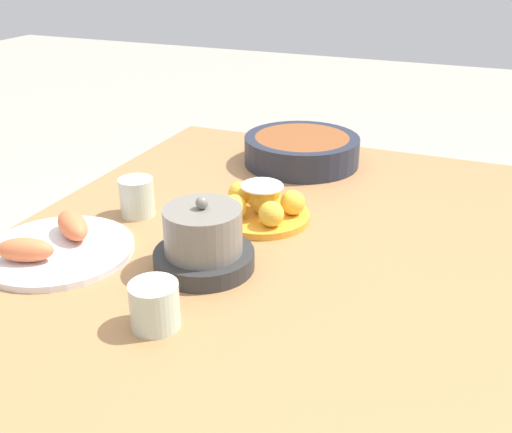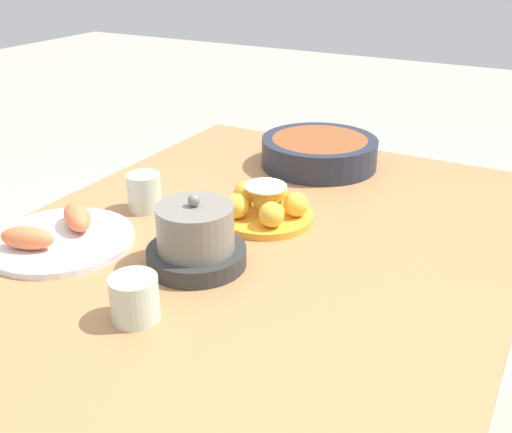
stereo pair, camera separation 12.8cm
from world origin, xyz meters
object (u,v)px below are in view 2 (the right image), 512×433
Objects in this scene: warming_pot at (196,239)px; dining_table at (246,280)px; seafood_platter at (59,236)px; cup_near at (135,298)px; cake_plate at (265,206)px; cup_far at (144,192)px; serving_bowl at (319,151)px.

dining_table is at bearing -26.01° from warming_pot.
cup_near is (-0.14, -0.32, 0.02)m from seafood_platter.
dining_table is at bearing -64.64° from seafood_platter.
cake_plate is at bearing 11.84° from dining_table.
cake_plate is 1.11× the size of warming_pot.
cake_plate is 0.25m from warming_pot.
cup_far is (0.05, 0.30, 0.12)m from dining_table.
seafood_platter is at bearing 66.22° from cup_near.
dining_table is 4.80× the size of seafood_platter.
warming_pot reaches higher than cake_plate.
serving_bowl is 1.64× the size of warming_pot.
warming_pot is (-0.16, -0.25, 0.01)m from cup_far.
cup_near is at bearing -176.36° from warming_pot.
serving_bowl is at bearing -27.05° from cup_far.
warming_pot is (0.06, -0.30, 0.04)m from seafood_platter.
warming_pot is (-0.10, 0.05, 0.13)m from dining_table.
cake_plate is at bearing -72.29° from cup_far.
dining_table is at bearing -7.08° from cup_near.
cup_far is at bearing 36.20° from cup_near.
seafood_platter is at bearing 157.18° from serving_bowl.
cake_plate is 0.38m from serving_bowl.
warming_pot reaches higher than cup_far.
warming_pot is at bearing 153.99° from dining_table.
serving_bowl is 3.62× the size of cup_far.
dining_table is 7.48× the size of warming_pot.
serving_bowl reaches higher than seafood_platter.
seafood_platter is 1.56× the size of warming_pot.
cake_plate is 0.71× the size of seafood_platter.
dining_table is at bearing -100.20° from cup_far.
cake_plate is 0.45m from seafood_platter.
serving_bowl is 0.83m from cup_near.
cup_far reaches higher than dining_table.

